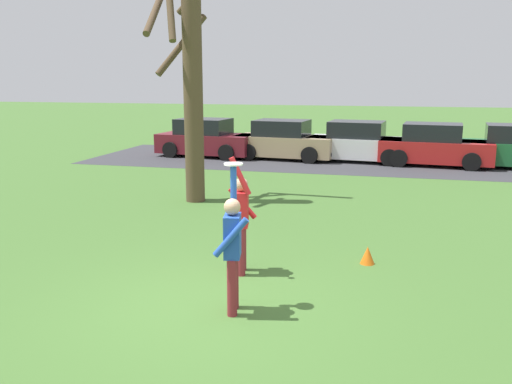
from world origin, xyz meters
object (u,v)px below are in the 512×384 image
bare_tree_tall (191,77)px  field_cone_orange (368,255)px  frisbee_disc (233,164)px  person_catcher (233,246)px  parked_car_tan (284,141)px  parked_car_white (359,143)px  parked_car_maroon (206,139)px  person_defender (241,217)px  parked_car_red (435,146)px

bare_tree_tall → field_cone_orange: bearing=-40.3°
frisbee_disc → bare_tree_tall: 7.19m
field_cone_orange → person_catcher: bearing=-124.8°
bare_tree_tall → frisbee_disc: bearing=-64.7°
field_cone_orange → frisbee_disc: bearing=-127.9°
parked_car_tan → parked_car_white: size_ratio=1.00×
parked_car_tan → field_cone_orange: (3.95, -12.35, -0.57)m
parked_car_maroon → bare_tree_tall: 8.95m
person_catcher → parked_car_white: person_catcher is taller
parked_car_maroon → person_catcher: bearing=-63.7°
frisbee_disc → parked_car_maroon: 15.68m
frisbee_disc → parked_car_maroon: bearing=110.7°
person_catcher → person_defender: bearing=-0.0°
person_defender → parked_car_white: (1.14, 13.43, -0.25)m
person_defender → parked_car_tan: size_ratio=0.48×
parked_car_white → person_catcher: bearing=-87.4°
parked_car_tan → bare_tree_tall: bare_tree_tall is taller
person_defender → parked_car_maroon: (-5.25, 13.28, -0.25)m
parked_car_tan → field_cone_orange: 12.98m
parked_car_red → field_cone_orange: size_ratio=13.31×
parked_car_tan → bare_tree_tall: 8.68m
parked_car_red → field_cone_orange: 12.23m
frisbee_disc → person_catcher: bearing=-79.0°
parked_car_maroon → parked_car_red: same height
frisbee_disc → field_cone_orange: frisbee_disc is taller
parked_car_maroon → parked_car_tan: bearing=6.6°
frisbee_disc → bare_tree_tall: (-3.03, 6.42, 1.20)m
parked_car_red → bare_tree_tall: bearing=-124.6°
person_defender → parked_car_red: 13.64m
parked_car_maroon → parked_car_red: (9.25, -0.24, 0.00)m
bare_tree_tall → field_cone_orange: bare_tree_tall is taller
field_cone_orange → parked_car_maroon: bearing=120.7°
parked_car_maroon → bare_tree_tall: bearing=-67.4°
person_catcher → person_defender: 1.58m
person_defender → parked_car_tan: (-1.89, 13.33, -0.25)m
frisbee_disc → person_defender: bearing=101.0°
parked_car_maroon → parked_car_red: size_ratio=1.00×
parked_car_tan → person_catcher: bearing=-75.9°
parked_car_maroon → frisbee_disc: bearing=-63.6°
person_defender → parked_car_tan: 13.47m
parked_car_white → parked_car_red: same height
parked_car_maroon → parked_car_tan: size_ratio=1.00×
parked_car_tan → field_cone_orange: bearing=-66.5°
parked_car_maroon → parked_car_tan: (3.36, 0.05, 0.00)m
frisbee_disc → parked_car_maroon: frisbee_disc is taller
person_catcher → parked_car_maroon: bearing=9.5°
parked_car_white → parked_car_tan: bearing=-172.4°
parked_car_maroon → bare_tree_tall: bare_tree_tall is taller
person_catcher → frisbee_disc: bearing=-0.0°
parked_car_tan → field_cone_orange: parked_car_tan is taller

